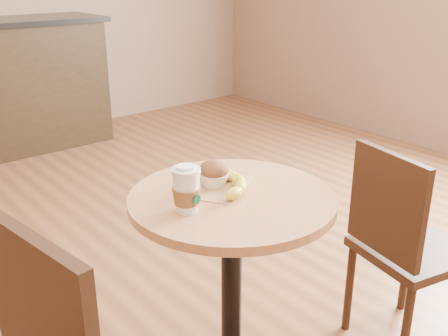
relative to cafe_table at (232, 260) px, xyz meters
name	(u,v)px	position (x,y,z in m)	size (l,w,h in m)	color
cafe_table	(232,260)	(0.00, 0.00, 0.00)	(0.66, 0.66, 0.75)	black
chair_right	(403,243)	(0.63, -0.24, -0.06)	(0.44, 0.44, 0.83)	#351F12
kraft_bag	(217,186)	(0.00, 0.08, 0.24)	(0.24, 0.18, 0.00)	#AE7F54
coffee_cup	(186,191)	(-0.18, 0.00, 0.30)	(0.09, 0.09, 0.14)	white
muffin	(214,173)	(0.00, 0.09, 0.28)	(0.10, 0.10, 0.09)	silver
banana	(223,180)	(0.02, 0.07, 0.26)	(0.16, 0.28, 0.04)	gold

